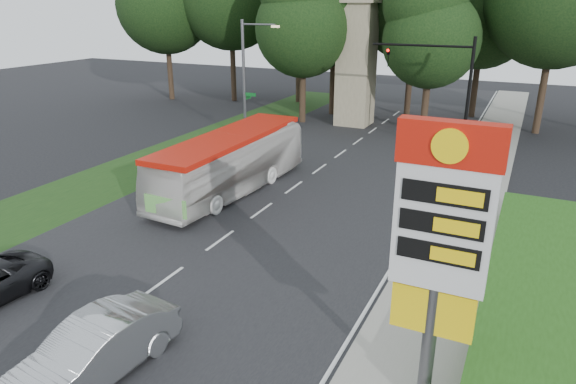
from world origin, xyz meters
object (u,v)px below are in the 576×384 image
at_px(streetlight_signs, 247,76).
at_px(transit_bus, 231,164).
at_px(gas_station_pylon, 441,234).
at_px(sedan_silver, 93,351).
at_px(monument, 357,58).
at_px(traffic_signal_mast, 447,80).

bearing_deg(streetlight_signs, transit_bus, -64.97).
bearing_deg(gas_station_pylon, sedan_silver, -161.19).
relative_size(streetlight_signs, monument, 0.80).
xyz_separation_m(traffic_signal_mast, streetlight_signs, (-12.67, -1.99, -0.23)).
relative_size(traffic_signal_mast, sedan_silver, 1.53).
relative_size(gas_station_pylon, monument, 0.68).
xyz_separation_m(traffic_signal_mast, sedan_silver, (-4.18, -24.63, -3.90)).
xyz_separation_m(monument, transit_bus, (-0.61, -17.37, -3.63)).
relative_size(traffic_signal_mast, transit_bus, 0.68).
relative_size(streetlight_signs, transit_bus, 0.76).
height_order(traffic_signal_mast, transit_bus, traffic_signal_mast).
xyz_separation_m(gas_station_pylon, streetlight_signs, (-16.19, 20.01, -0.01)).
bearing_deg(traffic_signal_mast, sedan_silver, -99.64).
bearing_deg(gas_station_pylon, transit_bus, 137.99).
height_order(gas_station_pylon, streetlight_signs, streetlight_signs).
relative_size(streetlight_signs, sedan_silver, 1.70).
xyz_separation_m(gas_station_pylon, transit_bus, (-11.81, 10.63, -2.98)).
distance_m(monument, transit_bus, 17.76).
bearing_deg(monument, transit_bus, -92.00).
height_order(gas_station_pylon, sedan_silver, gas_station_pylon).
bearing_deg(sedan_silver, traffic_signal_mast, 85.74).
height_order(streetlight_signs, monument, monument).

